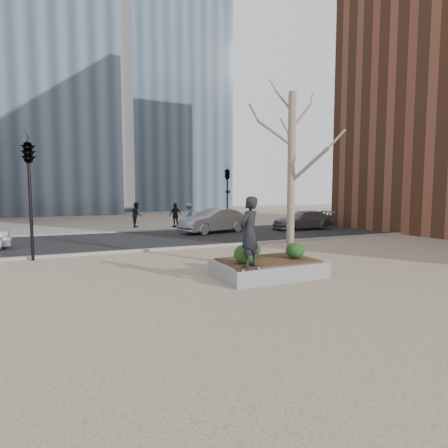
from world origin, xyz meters
name	(u,v)px	position (x,y,z in m)	size (l,w,h in m)	color
ground	(237,279)	(0.00, 0.00, 0.00)	(120.00, 120.00, 0.00)	tan
street	(155,239)	(0.00, 10.00, 0.01)	(60.00, 8.00, 0.02)	black
far_sidewalk	(132,228)	(0.00, 17.00, 0.01)	(60.00, 6.00, 0.02)	gray
planter	(268,268)	(1.00, 0.00, 0.23)	(3.00, 2.00, 0.45)	gray
planter_mulch	(268,260)	(1.00, 0.00, 0.47)	(2.70, 1.70, 0.04)	#382314
sycamore_tree	(292,149)	(2.00, 0.30, 3.79)	(2.80, 2.80, 6.60)	gray
shrub_left	(245,254)	(0.09, -0.31, 0.76)	(0.63, 0.63, 0.54)	#183A12
shrub_middle	(251,249)	(0.72, 0.50, 0.74)	(0.60, 0.60, 0.51)	#113615
shrub_right	(295,251)	(1.82, -0.21, 0.73)	(0.55, 0.55, 0.47)	#143F18
skateboard	(249,269)	(-0.10, -0.88, 0.49)	(0.78, 0.20, 0.07)	black
skateboarder	(249,232)	(-0.10, -0.88, 1.43)	(0.66, 0.44, 1.82)	black
car_silver	(214,221)	(4.09, 11.44, 0.76)	(1.58, 4.52, 1.49)	#9D9FA5
car_third	(303,220)	(10.46, 10.79, 0.66)	(1.79, 4.39, 1.27)	slate
pedestrian_a	(137,215)	(0.35, 17.03, 0.93)	(0.88, 0.69, 1.82)	black
pedestrian_b	(189,215)	(4.02, 16.10, 0.91)	(1.14, 0.66, 1.77)	slate
pedestrian_c	(175,215)	(2.91, 15.82, 0.91)	(1.03, 0.43, 1.76)	black
traffic_light_near	(30,199)	(-5.50, 5.60, 2.25)	(0.60, 2.48, 4.50)	black
traffic_light_far	(227,197)	(6.50, 14.60, 2.25)	(0.60, 2.48, 4.50)	black
building_glass_a	(44,34)	(-6.00, 42.00, 22.50)	(16.00, 16.00, 45.00)	slate
building_glass_b	(171,38)	(12.00, 48.00, 27.50)	(15.00, 15.00, 55.00)	slate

